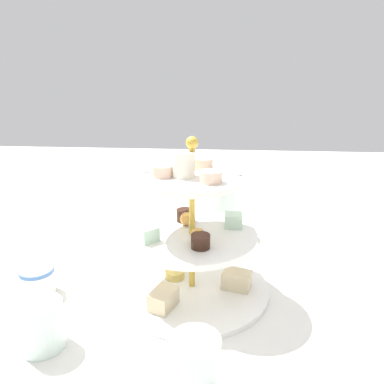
% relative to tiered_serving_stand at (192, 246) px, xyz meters
% --- Properties ---
extents(ground_plane, '(2.40, 2.40, 0.00)m').
position_rel_tiered_serving_stand_xyz_m(ground_plane, '(-0.00, 0.00, -0.09)').
color(ground_plane, silver).
extents(tiered_serving_stand, '(0.27, 0.27, 0.28)m').
position_rel_tiered_serving_stand_xyz_m(tiered_serving_stand, '(0.00, 0.00, 0.00)').
color(tiered_serving_stand, white).
rests_on(tiered_serving_stand, ground_plane).
extents(water_glass_tall_right, '(0.07, 0.07, 0.11)m').
position_rel_tiered_serving_stand_xyz_m(water_glass_tall_right, '(-0.05, -0.25, -0.03)').
color(water_glass_tall_right, silver).
rests_on(water_glass_tall_right, ground_plane).
extents(water_glass_short_left, '(0.06, 0.06, 0.07)m').
position_rel_tiered_serving_stand_xyz_m(water_glass_short_left, '(0.20, 0.16, -0.05)').
color(water_glass_short_left, silver).
rests_on(water_glass_short_left, ground_plane).
extents(teacup_with_saucer, '(0.09, 0.09, 0.05)m').
position_rel_tiered_serving_stand_xyz_m(teacup_with_saucer, '(0.26, 0.03, -0.06)').
color(teacup_with_saucer, white).
rests_on(teacup_with_saucer, ground_plane).
extents(butter_knife_left, '(0.05, 0.17, 0.00)m').
position_rel_tiered_serving_stand_xyz_m(butter_knife_left, '(-0.31, 0.01, -0.08)').
color(butter_knife_left, silver).
rests_on(butter_knife_left, ground_plane).
extents(butter_knife_right, '(0.13, 0.13, 0.00)m').
position_rel_tiered_serving_stand_xyz_m(butter_knife_right, '(0.24, -0.19, -0.08)').
color(butter_knife_right, silver).
rests_on(butter_knife_right, ground_plane).
extents(water_glass_mid_back, '(0.06, 0.06, 0.08)m').
position_rel_tiered_serving_stand_xyz_m(water_glass_mid_back, '(-0.02, 0.23, -0.04)').
color(water_glass_mid_back, silver).
rests_on(water_glass_mid_back, ground_plane).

